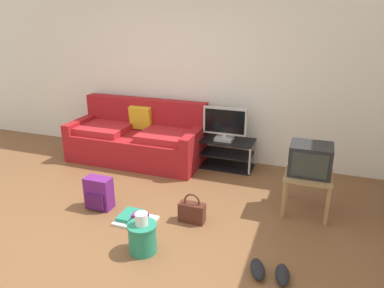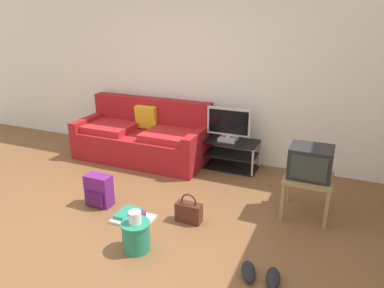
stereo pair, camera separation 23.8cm
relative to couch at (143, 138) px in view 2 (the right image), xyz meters
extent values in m
cube|color=brown|center=(0.63, -1.94, -0.35)|extent=(9.00, 9.80, 0.02)
cube|color=silver|center=(0.63, 0.51, 1.01)|extent=(9.00, 0.10, 2.70)
cube|color=maroon|center=(0.00, -0.06, -0.12)|extent=(2.08, 0.91, 0.44)
cube|color=maroon|center=(0.00, 0.30, 0.34)|extent=(2.08, 0.20, 0.49)
cube|color=maroon|center=(-0.97, -0.06, 0.18)|extent=(0.14, 0.91, 0.16)
cube|color=maroon|center=(0.97, -0.06, 0.18)|extent=(0.14, 0.91, 0.16)
cube|color=#AF2026|center=(-0.57, -0.12, 0.15)|extent=(0.83, 0.64, 0.10)
cube|color=#AF2026|center=(0.57, -0.12, 0.15)|extent=(0.83, 0.64, 0.10)
cube|color=gold|center=(-0.02, 0.18, 0.30)|extent=(0.36, 0.16, 0.37)
cube|color=black|center=(1.37, 0.17, 0.09)|extent=(0.89, 0.44, 0.02)
cube|color=black|center=(1.37, 0.17, -0.12)|extent=(0.85, 0.42, 0.02)
cube|color=black|center=(1.37, 0.17, -0.33)|extent=(0.89, 0.44, 0.02)
cylinder|color=#B7B7BC|center=(0.94, -0.04, -0.12)|extent=(0.03, 0.03, 0.43)
cylinder|color=#B7B7BC|center=(1.80, -0.04, -0.12)|extent=(0.03, 0.03, 0.43)
cylinder|color=#B7B7BC|center=(0.94, 0.37, -0.12)|extent=(0.03, 0.03, 0.43)
cylinder|color=#B7B7BC|center=(1.80, 0.37, -0.12)|extent=(0.03, 0.03, 0.43)
cube|color=#B2B2B7|center=(1.37, 0.15, 0.12)|extent=(0.26, 0.22, 0.05)
cube|color=#B2B2B7|center=(1.37, 0.15, 0.17)|extent=(0.05, 0.04, 0.04)
cube|color=#B2B2B7|center=(1.37, 0.15, 0.39)|extent=(0.65, 0.04, 0.41)
cube|color=black|center=(1.37, 0.12, 0.39)|extent=(0.59, 0.01, 0.35)
cube|color=#9E7A4C|center=(2.61, -0.78, 0.12)|extent=(0.52, 0.52, 0.03)
cube|color=#9E7A4C|center=(2.38, -1.01, -0.12)|extent=(0.04, 0.04, 0.44)
cube|color=#9E7A4C|center=(2.84, -1.01, -0.12)|extent=(0.04, 0.04, 0.44)
cube|color=#9E7A4C|center=(2.38, -0.55, -0.12)|extent=(0.04, 0.04, 0.44)
cube|color=#9E7A4C|center=(2.84, -0.55, -0.12)|extent=(0.04, 0.04, 0.44)
cube|color=#232326|center=(2.61, -0.76, 0.31)|extent=(0.46, 0.38, 0.35)
cube|color=#333833|center=(2.61, -0.95, 0.31)|extent=(0.38, 0.01, 0.27)
cube|color=#661E70|center=(0.30, -1.54, -0.14)|extent=(0.31, 0.17, 0.39)
cube|color=#4C1654|center=(0.30, -1.64, -0.21)|extent=(0.24, 0.04, 0.17)
cylinder|color=#4C1654|center=(0.21, -1.43, -0.12)|extent=(0.04, 0.04, 0.31)
cylinder|color=#4C1654|center=(0.38, -1.43, -0.12)|extent=(0.04, 0.04, 0.31)
cube|color=#4C2319|center=(1.44, -1.46, -0.22)|extent=(0.29, 0.13, 0.22)
torus|color=#4C2319|center=(1.44, -1.46, -0.08)|extent=(0.18, 0.02, 0.18)
cylinder|color=#238466|center=(1.17, -2.12, -0.19)|extent=(0.27, 0.27, 0.30)
cylinder|color=#238466|center=(1.17, -2.12, -0.05)|extent=(0.29, 0.29, 0.02)
cylinder|color=white|center=(1.17, -2.12, 0.01)|extent=(0.12, 0.12, 0.14)
ellipsoid|color=black|center=(2.28, -2.06, -0.29)|extent=(0.21, 0.30, 0.09)
ellipsoid|color=black|center=(2.50, -2.06, -0.29)|extent=(0.16, 0.29, 0.09)
cube|color=silver|center=(0.86, -1.68, -0.32)|extent=(0.43, 0.32, 0.03)
cube|color=#661E70|center=(0.93, -1.72, -0.25)|extent=(0.16, 0.12, 0.11)
cube|color=#238466|center=(0.77, -1.65, -0.29)|extent=(0.22, 0.28, 0.04)
camera|label=1|loc=(2.61, -4.69, 1.83)|focal=33.16mm
camera|label=2|loc=(2.83, -4.60, 1.83)|focal=33.16mm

